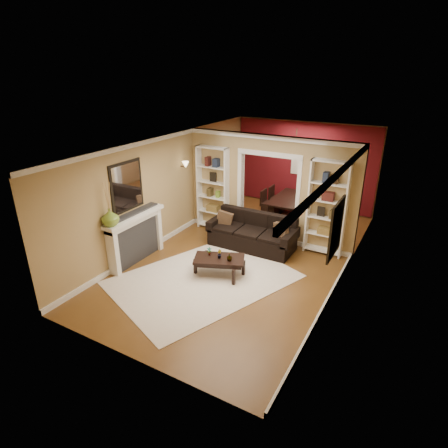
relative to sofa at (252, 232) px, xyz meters
The scene contains 30 objects.
floor 0.63m from the sofa, 79.17° to the right, with size 8.00×8.00×0.00m, color brown.
ceiling 2.32m from the sofa, 79.17° to the right, with size 8.00×8.00×0.00m, color white.
wall_back 3.67m from the sofa, 88.61° to the left, with size 8.00×8.00×0.00m, color tan.
wall_front 4.55m from the sofa, 88.89° to the right, with size 8.00×8.00×0.00m, color tan.
wall_left 2.40m from the sofa, 168.25° to the right, with size 8.00×8.00×0.00m, color tan.
wall_right 2.55m from the sofa, 10.90° to the right, with size 8.00×8.00×0.00m, color tan.
partition_wall 1.19m from the sofa, 83.45° to the left, with size 4.50×0.15×2.70m, color tan.
red_back_panel 3.63m from the sofa, 88.60° to the left, with size 4.44×0.04×2.64m, color maroon.
dining_window 3.66m from the sofa, 88.58° to the left, with size 0.78×0.03×0.98m, color #8CA5CC.
area_rug 1.98m from the sofa, 96.75° to the right, with size 2.61×3.66×0.01m, color silver.
sofa is the anchor object (origin of this frame).
pillow_left 0.79m from the sofa, behind, with size 0.40×0.11×0.40m, color brown.
pillow_right 0.80m from the sofa, ahead, with size 0.41×0.12×0.41m, color brown.
coffee_table 1.57m from the sofa, 91.49° to the right, with size 1.07×0.58×0.41m, color black.
plant_left 1.59m from the sofa, 100.56° to the right, with size 0.10×0.07×0.19m, color #336626.
plant_center 1.56m from the sofa, 91.49° to the right, with size 0.10×0.08×0.19m, color #336626.
plant_right 1.57m from the sofa, 82.35° to the right, with size 0.12×0.12×0.21m, color #336626.
bookshelf_left 1.73m from the sofa, 158.39° to the left, with size 0.90×0.30×2.30m, color white.
bookshelf_right 1.88m from the sofa, 19.52° to the left, with size 0.90×0.30×2.30m, color white.
fireplace 2.80m from the sofa, 135.78° to the right, with size 0.32×1.70×1.16m, color white.
vase 3.45m from the sofa, 127.10° to the right, with size 0.36×0.36×0.38m, color olive.
mirror 3.21m from the sofa, 137.71° to the right, with size 0.03×0.95×1.10m, color silver.
wall_sconce 2.50m from the sofa, behind, with size 0.18×0.18×0.22m, color #FFE0A5.
framed_art 2.94m from the sofa, 32.27° to the right, with size 0.04×0.85×1.05m, color black.
dining_table 2.42m from the sofa, 86.42° to the left, with size 0.98×1.75×0.62m, color black.
dining_chair_nw 2.15m from the sofa, 100.72° to the left, with size 0.42×0.42×0.85m, color black.
dining_chair_ne 2.22m from the sofa, 71.63° to the left, with size 0.44×0.44×0.89m, color black.
dining_chair_sw 2.74m from the sofa, 98.38° to the left, with size 0.40×0.40×0.82m, color black.
dining_chair_se 2.80m from the sofa, 75.51° to the left, with size 0.39×0.39×0.79m, color black.
chandelier 2.76m from the sofa, 87.81° to the left, with size 0.50×0.50×0.30m, color #392819.
Camera 1 is at (3.47, -7.28, 4.22)m, focal length 30.00 mm.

